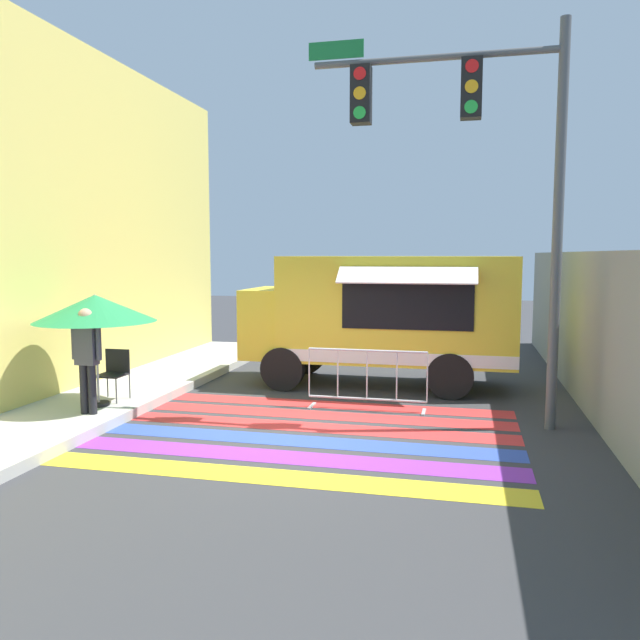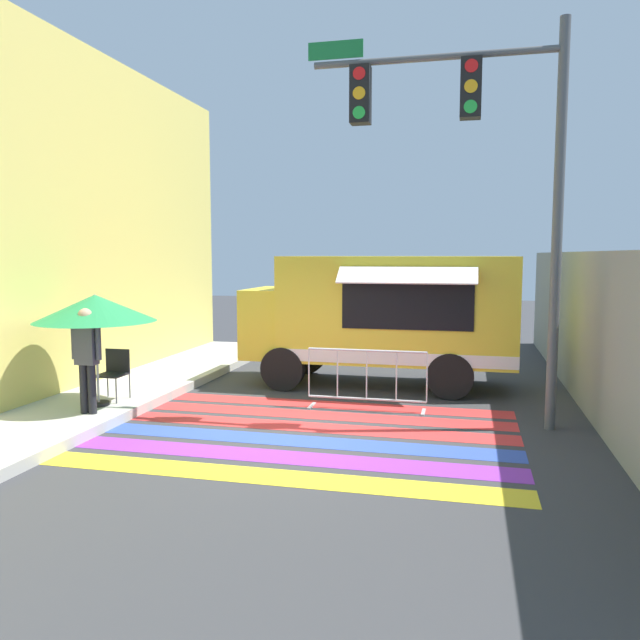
{
  "view_description": "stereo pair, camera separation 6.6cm",
  "coord_description": "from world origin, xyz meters",
  "px_view_note": "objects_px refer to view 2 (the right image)",
  "views": [
    {
      "loc": [
        2.31,
        -9.18,
        2.74
      ],
      "look_at": [
        -0.4,
        2.43,
        1.49
      ],
      "focal_mm": 35.0,
      "sensor_mm": 36.0,
      "label": 1
    },
    {
      "loc": [
        2.37,
        -9.16,
        2.74
      ],
      "look_at": [
        -0.4,
        2.43,
        1.49
      ],
      "focal_mm": 35.0,
      "sensor_mm": 36.0,
      "label": 2
    }
  ],
  "objects_px": {
    "vendor_person": "(87,354)",
    "barricade_front": "(367,380)",
    "patio_umbrella": "(95,309)",
    "folding_chair": "(114,369)",
    "traffic_signal_pole": "(475,144)",
    "food_truck": "(378,312)"
  },
  "relations": [
    {
      "from": "vendor_person",
      "to": "barricade_front",
      "type": "height_order",
      "value": "vendor_person"
    },
    {
      "from": "patio_umbrella",
      "to": "barricade_front",
      "type": "bearing_deg",
      "value": 17.84
    },
    {
      "from": "folding_chair",
      "to": "vendor_person",
      "type": "bearing_deg",
      "value": -75.02
    },
    {
      "from": "folding_chair",
      "to": "barricade_front",
      "type": "xyz_separation_m",
      "value": [
        4.41,
        0.92,
        -0.16
      ]
    },
    {
      "from": "traffic_signal_pole",
      "to": "patio_umbrella",
      "type": "height_order",
      "value": "traffic_signal_pole"
    },
    {
      "from": "vendor_person",
      "to": "folding_chair",
      "type": "bearing_deg",
      "value": 111.11
    },
    {
      "from": "traffic_signal_pole",
      "to": "folding_chair",
      "type": "xyz_separation_m",
      "value": [
        -6.17,
        -0.36,
        -3.74
      ]
    },
    {
      "from": "food_truck",
      "to": "barricade_front",
      "type": "height_order",
      "value": "food_truck"
    },
    {
      "from": "patio_umbrella",
      "to": "folding_chair",
      "type": "relative_size",
      "value": 2.28
    },
    {
      "from": "food_truck",
      "to": "barricade_front",
      "type": "xyz_separation_m",
      "value": [
        0.12,
        -2.11,
        -1.01
      ]
    },
    {
      "from": "traffic_signal_pole",
      "to": "vendor_person",
      "type": "bearing_deg",
      "value": -167.06
    },
    {
      "from": "traffic_signal_pole",
      "to": "patio_umbrella",
      "type": "bearing_deg",
      "value": -172.11
    },
    {
      "from": "food_truck",
      "to": "traffic_signal_pole",
      "type": "distance_m",
      "value": 4.37
    },
    {
      "from": "traffic_signal_pole",
      "to": "vendor_person",
      "type": "height_order",
      "value": "traffic_signal_pole"
    },
    {
      "from": "patio_umbrella",
      "to": "vendor_person",
      "type": "relative_size",
      "value": 1.17
    },
    {
      "from": "patio_umbrella",
      "to": "folding_chair",
      "type": "distance_m",
      "value": 1.24
    },
    {
      "from": "traffic_signal_pole",
      "to": "patio_umbrella",
      "type": "distance_m",
      "value": 6.76
    },
    {
      "from": "folding_chair",
      "to": "traffic_signal_pole",
      "type": "bearing_deg",
      "value": 9.99
    },
    {
      "from": "folding_chair",
      "to": "barricade_front",
      "type": "bearing_deg",
      "value": 18.5
    },
    {
      "from": "traffic_signal_pole",
      "to": "barricade_front",
      "type": "xyz_separation_m",
      "value": [
        -1.76,
        0.56,
        -3.9
      ]
    },
    {
      "from": "food_truck",
      "to": "vendor_person",
      "type": "relative_size",
      "value": 3.21
    },
    {
      "from": "traffic_signal_pole",
      "to": "vendor_person",
      "type": "xyz_separation_m",
      "value": [
        -6.02,
        -1.38,
        -3.29
      ]
    }
  ]
}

